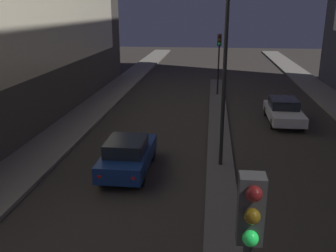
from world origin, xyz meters
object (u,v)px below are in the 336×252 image
Objects in this scene: street_lamp at (226,30)px; car_left_lane at (128,155)px; car_right_lane at (284,111)px; traffic_light_mid at (219,51)px.

car_left_lane is (-3.93, -0.97, -5.08)m from street_lamp.
car_left_lane reaches higher than car_right_lane.
car_right_lane is (3.93, 7.26, -5.14)m from street_lamp.
street_lamp is at bearing -90.00° from traffic_light_mid.
traffic_light_mid is 14.22m from street_lamp.
car_left_lane is at bearing -104.66° from traffic_light_mid.
car_right_lane is at bearing 61.59° from street_lamp.
street_lamp is 6.49m from car_left_lane.
street_lamp is 2.11× the size of car_left_lane.
traffic_light_mid reaches higher than car_left_lane.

